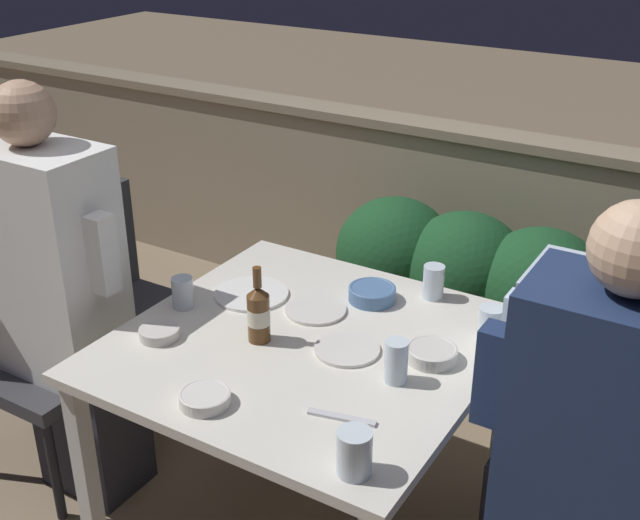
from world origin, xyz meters
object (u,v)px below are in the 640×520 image
at_px(chair_left_near, 24,331).
at_px(person_white_polo, 58,299).
at_px(chair_left_far, 110,289).
at_px(person_navy_jumper, 581,482).
at_px(person_blue_shirt, 589,422).
at_px(beer_bottle, 259,313).

height_order(chair_left_near, person_white_polo, person_white_polo).
height_order(person_white_polo, chair_left_far, person_white_polo).
distance_m(person_navy_jumper, person_blue_shirt, 0.36).
bearing_deg(person_blue_shirt, chair_left_near, -168.64).
height_order(chair_left_near, person_blue_shirt, person_blue_shirt).
relative_size(person_white_polo, person_navy_jumper, 1.02).
distance_m(chair_left_near, person_navy_jumper, 1.83).
distance_m(person_white_polo, person_blue_shirt, 1.61).
distance_m(person_white_polo, person_navy_jumper, 1.63).
distance_m(person_white_polo, beer_bottle, 0.72).
distance_m(person_navy_jumper, beer_bottle, 0.93).
relative_size(person_white_polo, beer_bottle, 6.07).
relative_size(chair_left_near, person_white_polo, 0.62).
bearing_deg(person_blue_shirt, chair_left_far, 179.61).
relative_size(person_navy_jumper, person_blue_shirt, 1.12).
bearing_deg(person_blue_shirt, person_white_polo, -167.25).
height_order(chair_left_far, person_navy_jumper, person_navy_jumper).
bearing_deg(person_navy_jumper, person_blue_shirt, 99.52).
relative_size(person_white_polo, chair_left_far, 1.61).
distance_m(chair_left_far, person_navy_jumper, 1.84).
bearing_deg(chair_left_far, person_white_polo, -65.41).
height_order(chair_left_near, beer_bottle, beer_bottle).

